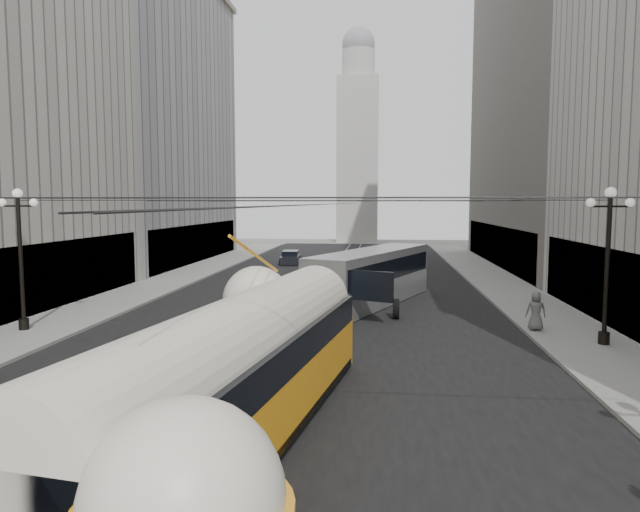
% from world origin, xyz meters
% --- Properties ---
extents(road, '(20.00, 85.00, 0.02)m').
position_xyz_m(road, '(0.00, 32.50, 0.00)').
color(road, black).
rests_on(road, ground).
extents(sidewalk_left, '(4.00, 72.00, 0.15)m').
position_xyz_m(sidewalk_left, '(-12.00, 36.00, 0.07)').
color(sidewalk_left, gray).
rests_on(sidewalk_left, ground).
extents(sidewalk_right, '(4.00, 72.00, 0.15)m').
position_xyz_m(sidewalk_right, '(12.00, 36.00, 0.07)').
color(sidewalk_right, gray).
rests_on(sidewalk_right, ground).
extents(rail_left, '(0.12, 85.00, 0.04)m').
position_xyz_m(rail_left, '(-0.75, 32.50, 0.00)').
color(rail_left, gray).
rests_on(rail_left, ground).
extents(rail_right, '(0.12, 85.00, 0.04)m').
position_xyz_m(rail_right, '(0.75, 32.50, 0.00)').
color(rail_right, gray).
rests_on(rail_right, ground).
extents(building_left_far, '(12.60, 28.60, 28.60)m').
position_xyz_m(building_left_far, '(-19.99, 48.00, 14.31)').
color(building_left_far, '#999999').
rests_on(building_left_far, ground).
extents(building_right_far, '(12.60, 32.60, 32.60)m').
position_xyz_m(building_right_far, '(20.00, 48.00, 16.31)').
color(building_right_far, '#514C47').
rests_on(building_right_far, ground).
extents(distant_tower, '(6.00, 6.00, 31.36)m').
position_xyz_m(distant_tower, '(0.00, 80.00, 14.97)').
color(distant_tower, '#B2AFA8').
rests_on(distant_tower, ground).
extents(lamppost_left_mid, '(1.86, 0.44, 6.37)m').
position_xyz_m(lamppost_left_mid, '(-12.60, 18.00, 3.74)').
color(lamppost_left_mid, black).
rests_on(lamppost_left_mid, sidewalk_left).
extents(lamppost_right_mid, '(1.86, 0.44, 6.37)m').
position_xyz_m(lamppost_right_mid, '(12.60, 18.00, 3.74)').
color(lamppost_right_mid, black).
rests_on(lamppost_right_mid, sidewalk_right).
extents(catenary, '(25.00, 72.00, 0.23)m').
position_xyz_m(catenary, '(0.12, 31.49, 5.88)').
color(catenary, black).
rests_on(catenary, ground).
extents(streetcar, '(4.83, 16.52, 3.66)m').
position_xyz_m(streetcar, '(0.12, 7.29, 1.79)').
color(streetcar, orange).
rests_on(streetcar, ground).
extents(city_bus, '(7.09, 12.86, 3.15)m').
position_xyz_m(city_bus, '(3.03, 27.03, 1.73)').
color(city_bus, '#97989B').
rests_on(city_bus, ground).
extents(sedan_white_far, '(3.55, 5.24, 1.53)m').
position_xyz_m(sedan_white_far, '(3.69, 40.04, 0.70)').
color(sedan_white_far, white).
rests_on(sedan_white_far, ground).
extents(sedan_dark_far, '(1.93, 4.15, 1.28)m').
position_xyz_m(sedan_dark_far, '(-5.11, 48.01, 0.58)').
color(sedan_dark_far, black).
rests_on(sedan_dark_far, ground).
extents(pedestrian_crossing_a, '(0.59, 0.73, 1.75)m').
position_xyz_m(pedestrian_crossing_a, '(-1.49, 5.00, 0.87)').
color(pedestrian_crossing_a, black).
rests_on(pedestrian_crossing_a, ground).
extents(pedestrian_sidewalk_right, '(0.93, 0.63, 1.78)m').
position_xyz_m(pedestrian_sidewalk_right, '(10.50, 20.30, 1.04)').
color(pedestrian_sidewalk_right, slate).
rests_on(pedestrian_sidewalk_right, sidewalk_right).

